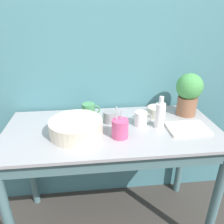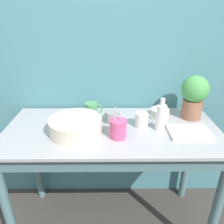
% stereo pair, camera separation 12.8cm
% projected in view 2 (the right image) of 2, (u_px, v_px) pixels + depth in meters
% --- Properties ---
extents(wall_back, '(6.00, 0.05, 2.40)m').
position_uv_depth(wall_back, '(112.00, 68.00, 1.68)').
color(wall_back, teal).
rests_on(wall_back, ground_plane).
extents(counter_table, '(1.43, 0.66, 0.89)m').
position_uv_depth(counter_table, '(112.00, 152.00, 1.51)').
color(counter_table, slate).
rests_on(counter_table, ground_plane).
extents(potted_plant, '(0.19, 0.19, 0.31)m').
position_uv_depth(potted_plant, '(194.00, 95.00, 1.53)').
color(potted_plant, '#8C5B42').
rests_on(potted_plant, counter_table).
extents(bowl_wash_large, '(0.34, 0.34, 0.10)m').
position_uv_depth(bowl_wash_large, '(76.00, 126.00, 1.39)').
color(bowl_wash_large, beige).
rests_on(bowl_wash_large, counter_table).
extents(bottle_tall, '(0.06, 0.06, 0.22)m').
position_uv_depth(bottle_tall, '(161.00, 117.00, 1.41)').
color(bottle_tall, white).
rests_on(bottle_tall, counter_table).
extents(mug_grey, '(0.12, 0.08, 0.08)m').
position_uv_depth(mug_grey, '(111.00, 117.00, 1.52)').
color(mug_grey, gray).
rests_on(mug_grey, counter_table).
extents(mug_white, '(0.12, 0.08, 0.10)m').
position_uv_depth(mug_white, '(142.00, 120.00, 1.46)').
color(mug_white, white).
rests_on(mug_white, counter_table).
extents(mug_green, '(0.13, 0.09, 0.10)m').
position_uv_depth(mug_green, '(92.00, 109.00, 1.61)').
color(mug_green, '#4C935B').
rests_on(mug_green, counter_table).
extents(bowl_small_cream, '(0.13, 0.13, 0.07)m').
position_uv_depth(bowl_small_cream, '(160.00, 113.00, 1.59)').
color(bowl_small_cream, beige).
rests_on(bowl_small_cream, counter_table).
extents(utensil_cup, '(0.10, 0.10, 0.20)m').
position_uv_depth(utensil_cup, '(118.00, 129.00, 1.33)').
color(utensil_cup, '#CC4C7F').
rests_on(utensil_cup, counter_table).
extents(tray_board, '(0.26, 0.20, 0.02)m').
position_uv_depth(tray_board, '(189.00, 132.00, 1.40)').
color(tray_board, beige).
rests_on(tray_board, counter_table).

